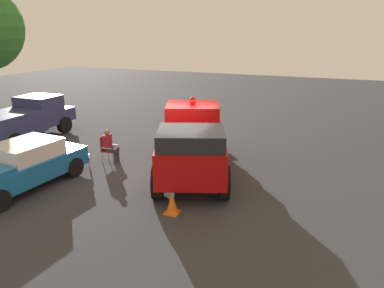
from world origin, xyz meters
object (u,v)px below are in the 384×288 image
classic_hot_rod (19,166)px  parked_pickup (26,118)px  spectator_seated (110,145)px  traffic_cone (172,203)px  lawn_chair_near_truck (107,147)px  vintage_fire_truck (192,141)px  lawn_chair_spare (79,154)px

classic_hot_rod → parked_pickup: size_ratio=0.93×
classic_hot_rod → spectator_seated: 3.36m
classic_hot_rod → spectator_seated: size_ratio=3.49×
parked_pickup → traffic_cone: parked_pickup is taller
lawn_chair_near_truck → traffic_cone: (-4.10, 2.80, -0.28)m
spectator_seated → traffic_cone: spectator_seated is taller
spectator_seated → vintage_fire_truck: bearing=-178.0°
classic_hot_rod → parked_pickup: (4.08, -4.23, 0.24)m
vintage_fire_truck → lawn_chair_near_truck: vintage_fire_truck is taller
vintage_fire_truck → traffic_cone: (-0.59, 2.93, -0.89)m
traffic_cone → classic_hot_rod: bearing=3.2°
vintage_fire_truck → parked_pickup: (8.73, -1.00, -0.21)m
classic_hot_rod → lawn_chair_spare: bearing=-109.9°
parked_pickup → traffic_cone: 10.14m
traffic_cone → lawn_chair_spare: bearing=-20.4°
parked_pickup → traffic_cone: bearing=157.1°
vintage_fire_truck → classic_hot_rod: size_ratio=1.41×
vintage_fire_truck → lawn_chair_near_truck: (3.51, 0.13, -0.61)m
classic_hot_rod → parked_pickup: 5.88m
classic_hot_rod → lawn_chair_near_truck: size_ratio=4.41×
vintage_fire_truck → lawn_chair_near_truck: 3.57m
lawn_chair_near_truck → spectator_seated: size_ratio=0.79×
lawn_chair_spare → traffic_cone: 4.84m
classic_hot_rod → lawn_chair_near_truck: bearing=-110.2°
vintage_fire_truck → spectator_seated: vintage_fire_truck is taller
parked_pickup → spectator_seated: parked_pickup is taller
spectator_seated → traffic_cone: size_ratio=2.03×
vintage_fire_truck → spectator_seated: bearing=2.0°
vintage_fire_truck → classic_hot_rod: bearing=34.8°
lawn_chair_spare → spectator_seated: bearing=-116.2°
lawn_chair_spare → spectator_seated: 1.26m
parked_pickup → spectator_seated: bearing=168.2°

